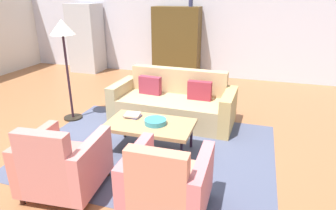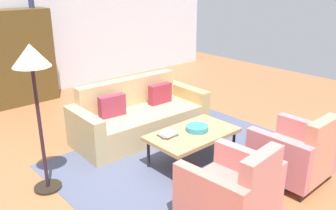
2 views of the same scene
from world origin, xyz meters
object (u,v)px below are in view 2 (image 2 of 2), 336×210
(book_stack, at_px, (168,134))
(floor_lamp, at_px, (32,70))
(fruit_bowl, at_px, (197,128))
(cabinet, at_px, (20,57))
(couch, at_px, (138,117))
(coffee_table, at_px, (193,135))
(armchair_left, at_px, (234,193))
(armchair_right, at_px, (297,155))

(book_stack, height_order, floor_lamp, floor_lamp)
(fruit_bowl, height_order, cabinet, cabinet)
(couch, height_order, fruit_bowl, couch)
(coffee_table, bearing_deg, book_stack, 156.60)
(floor_lamp, bearing_deg, armchair_left, -58.25)
(couch, height_order, armchair_left, armchair_left)
(book_stack, bearing_deg, floor_lamp, 159.05)
(couch, relative_size, coffee_table, 1.78)
(armchair_left, xyz_separation_m, fruit_bowl, (0.68, 1.17, 0.12))
(couch, bearing_deg, armchair_right, 106.36)
(couch, relative_size, cabinet, 1.18)
(armchair_left, xyz_separation_m, cabinet, (-0.13, 5.12, 0.56))
(coffee_table, bearing_deg, floor_lamp, 158.60)
(armchair_right, bearing_deg, floor_lamp, 141.06)
(armchair_left, relative_size, book_stack, 3.44)
(coffee_table, distance_m, armchair_left, 1.31)
(coffee_table, xyz_separation_m, armchair_left, (-0.59, -1.17, -0.05))
(armchair_left, bearing_deg, book_stack, 73.20)
(armchair_right, bearing_deg, cabinet, 103.90)
(couch, bearing_deg, floor_lamp, 18.30)
(coffee_table, relative_size, fruit_bowl, 3.98)
(armchair_right, xyz_separation_m, floor_lamp, (-2.34, 1.85, 1.10))
(coffee_table, relative_size, armchair_left, 1.36)
(armchair_left, distance_m, floor_lamp, 2.43)
(book_stack, bearing_deg, fruit_bowl, -18.96)
(armchair_right, distance_m, floor_lamp, 3.18)
(cabinet, bearing_deg, book_stack, -83.90)
(couch, relative_size, book_stack, 8.32)
(floor_lamp, bearing_deg, fruit_bowl, -20.52)
(armchair_left, xyz_separation_m, book_stack, (0.28, 1.30, 0.11))
(coffee_table, distance_m, fruit_bowl, 0.11)
(coffee_table, height_order, armchair_left, armchair_left)
(coffee_table, xyz_separation_m, cabinet, (-0.73, 3.95, 0.50))
(armchair_right, height_order, book_stack, armchair_right)
(armchair_right, xyz_separation_m, fruit_bowl, (-0.52, 1.17, 0.12))
(armchair_right, bearing_deg, fruit_bowl, 113.34)
(coffee_table, bearing_deg, armchair_left, -117.01)
(book_stack, bearing_deg, cabinet, 96.10)
(cabinet, bearing_deg, floor_lamp, -107.19)
(cabinet, bearing_deg, coffee_table, -79.60)
(couch, relative_size, fruit_bowl, 7.08)
(fruit_bowl, bearing_deg, coffee_table, -180.00)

